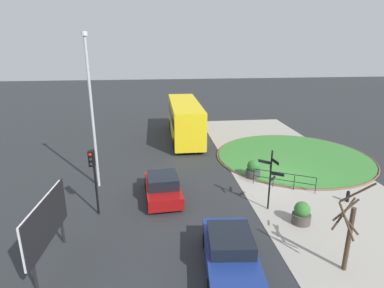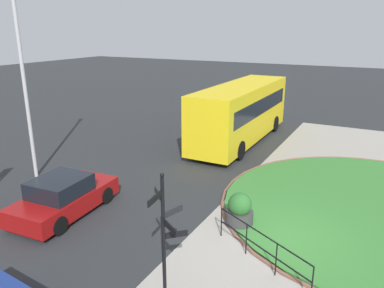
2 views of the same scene
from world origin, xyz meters
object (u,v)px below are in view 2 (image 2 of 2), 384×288
at_px(signpost_directional, 165,227).
at_px(car_near_lane, 64,197).
at_px(planter_near_signpost, 240,211).
at_px(lamppost_tall, 22,70).
at_px(bus_yellow, 241,112).

distance_m(signpost_directional, car_near_lane, 5.97).
bearing_deg(car_near_lane, planter_near_signpost, -73.93).
relative_size(signpost_directional, lamppost_tall, 0.37).
height_order(bus_yellow, lamppost_tall, lamppost_tall).
height_order(signpost_directional, lamppost_tall, lamppost_tall).
distance_m(signpost_directional, bus_yellow, 13.88).
xyz_separation_m(car_near_lane, planter_near_signpost, (2.15, -5.90, -0.11)).
relative_size(bus_yellow, lamppost_tall, 1.10).
bearing_deg(lamppost_tall, car_near_lane, -117.48).
bearing_deg(car_near_lane, lamppost_tall, 58.58).
bearing_deg(car_near_lane, bus_yellow, -15.43).
height_order(signpost_directional, car_near_lane, signpost_directional).
bearing_deg(lamppost_tall, bus_yellow, -33.03).
distance_m(car_near_lane, planter_near_signpost, 6.28).
distance_m(car_near_lane, lamppost_tall, 6.01).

